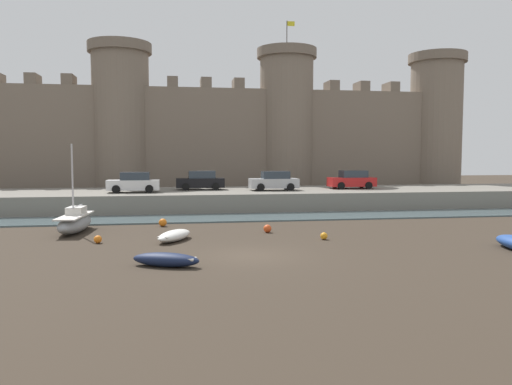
# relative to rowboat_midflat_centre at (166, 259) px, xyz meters

# --- Properties ---
(ground_plane) EXTENTS (160.00, 160.00, 0.00)m
(ground_plane) POSITION_rel_rowboat_midflat_centre_xyz_m (3.67, 1.64, -0.30)
(ground_plane) COLOR #382D23
(water_channel) EXTENTS (80.00, 4.50, 0.10)m
(water_channel) POSITION_rel_rowboat_midflat_centre_xyz_m (3.67, 14.87, -0.25)
(water_channel) COLOR slate
(water_channel) RESTS_ON ground
(quay_road) EXTENTS (64.60, 10.00, 1.51)m
(quay_road) POSITION_rel_rowboat_midflat_centre_xyz_m (3.67, 22.12, 0.46)
(quay_road) COLOR slate
(quay_road) RESTS_ON ground
(castle) EXTENTS (59.04, 6.44, 18.93)m
(castle) POSITION_rel_rowboat_midflat_centre_xyz_m (3.67, 33.42, 6.78)
(castle) COLOR #7A6B5B
(castle) RESTS_ON ground
(rowboat_midflat_centre) EXTENTS (2.97, 1.90, 0.57)m
(rowboat_midflat_centre) POSITION_rel_rowboat_midflat_centre_xyz_m (0.00, 0.00, 0.00)
(rowboat_midflat_centre) COLOR #141E3D
(rowboat_midflat_centre) RESTS_ON ground
(rowboat_midflat_right) EXTENTS (2.33, 3.09, 0.56)m
(rowboat_midflat_right) POSITION_rel_rowboat_midflat_centre_xyz_m (0.31, 6.07, -0.00)
(rowboat_midflat_right) COLOR silver
(rowboat_midflat_right) RESTS_ON ground
(sailboat_foreground_centre) EXTENTS (1.78, 5.05, 5.15)m
(sailboat_foreground_centre) POSITION_rel_rowboat_midflat_centre_xyz_m (-5.41, 9.93, 0.30)
(sailboat_foreground_centre) COLOR gray
(sailboat_foreground_centre) RESTS_ON ground
(mooring_buoy_mid_mud) EXTENTS (0.41, 0.41, 0.41)m
(mooring_buoy_mid_mud) POSITION_rel_rowboat_midflat_centre_xyz_m (-3.55, 5.96, -0.10)
(mooring_buoy_mid_mud) COLOR orange
(mooring_buoy_mid_mud) RESTS_ON ground
(mooring_buoy_off_centre) EXTENTS (0.50, 0.50, 0.50)m
(mooring_buoy_off_centre) POSITION_rel_rowboat_midflat_centre_xyz_m (-0.42, 11.54, -0.05)
(mooring_buoy_off_centre) COLOR orange
(mooring_buoy_off_centre) RESTS_ON ground
(mooring_buoy_near_channel) EXTENTS (0.47, 0.47, 0.47)m
(mooring_buoy_near_channel) POSITION_rel_rowboat_midflat_centre_xyz_m (5.65, 8.04, -0.07)
(mooring_buoy_near_channel) COLOR #E04C1E
(mooring_buoy_near_channel) RESTS_ON ground
(mooring_buoy_near_shore) EXTENTS (0.39, 0.39, 0.39)m
(mooring_buoy_near_shore) POSITION_rel_rowboat_midflat_centre_xyz_m (8.19, 5.19, -0.11)
(mooring_buoy_near_shore) COLOR orange
(mooring_buoy_near_shore) RESTS_ON ground
(car_quay_centre_west) EXTENTS (4.12, 1.92, 1.62)m
(car_quay_centre_west) POSITION_rel_rowboat_midflat_centre_xyz_m (-2.90, 20.70, 1.99)
(car_quay_centre_west) COLOR silver
(car_quay_centre_west) RESTS_ON quay_road
(car_quay_centre_east) EXTENTS (4.12, 1.92, 1.62)m
(car_quay_centre_east) POSITION_rel_rowboat_midflat_centre_xyz_m (15.95, 22.27, 1.99)
(car_quay_centre_east) COLOR red
(car_quay_centre_east) RESTS_ON quay_road
(car_quay_west) EXTENTS (4.12, 1.92, 1.62)m
(car_quay_west) POSITION_rel_rowboat_midflat_centre_xyz_m (2.53, 22.95, 1.99)
(car_quay_west) COLOR black
(car_quay_west) RESTS_ON quay_road
(car_quay_east) EXTENTS (4.12, 1.92, 1.62)m
(car_quay_east) POSITION_rel_rowboat_midflat_centre_xyz_m (8.67, 21.27, 1.99)
(car_quay_east) COLOR #B2B5B7
(car_quay_east) RESTS_ON quay_road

